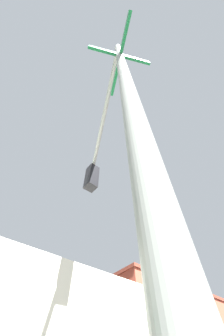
# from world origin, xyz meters

# --- Properties ---
(traffic_signal_near) EXTENTS (1.89, 3.40, 6.23)m
(traffic_signal_near) POSITION_xyz_m (-6.45, -5.79, 4.43)
(traffic_signal_near) COLOR slate
(traffic_signal_near) RESTS_ON ground_plane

